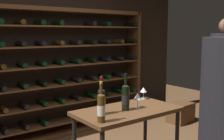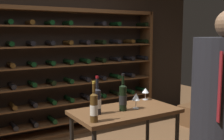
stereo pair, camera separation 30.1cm
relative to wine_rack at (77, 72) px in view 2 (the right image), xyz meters
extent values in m
cube|color=black|center=(-0.29, 0.21, 0.43)|extent=(5.78, 0.10, 2.92)
cube|color=brown|center=(1.47, 0.00, 0.01)|extent=(0.06, 0.32, 2.08)
cube|color=brown|center=(0.00, 0.00, 1.02)|extent=(2.94, 0.32, 0.06)
cube|color=brown|center=(0.00, 0.00, -1.00)|extent=(2.94, 0.32, 0.06)
cube|color=brown|center=(0.00, 0.00, -0.81)|extent=(2.86, 0.32, 0.02)
cylinder|color=black|center=(-1.06, 0.00, -0.76)|extent=(0.08, 0.30, 0.08)
cylinder|color=black|center=(-0.76, 0.00, -0.76)|extent=(0.08, 0.30, 0.08)
cylinder|color=black|center=(-0.45, 0.00, -0.76)|extent=(0.08, 0.30, 0.08)
cylinder|color=#4C3314|center=(0.16, 0.00, -0.76)|extent=(0.08, 0.30, 0.08)
cylinder|color=black|center=(0.46, 0.00, -0.76)|extent=(0.08, 0.30, 0.08)
cylinder|color=black|center=(0.76, 0.00, -0.76)|extent=(0.08, 0.30, 0.08)
cylinder|color=black|center=(1.07, 0.00, -0.76)|extent=(0.08, 0.30, 0.08)
cube|color=brown|center=(0.00, 0.00, -0.50)|extent=(2.86, 0.32, 0.02)
cylinder|color=#4C3314|center=(-1.06, 0.00, -0.44)|extent=(0.08, 0.30, 0.08)
cylinder|color=black|center=(-0.76, 0.00, -0.44)|extent=(0.08, 0.30, 0.08)
cylinder|color=black|center=(-0.45, 0.00, -0.44)|extent=(0.08, 0.30, 0.08)
cylinder|color=black|center=(-0.15, 0.00, -0.44)|extent=(0.08, 0.30, 0.08)
cylinder|color=black|center=(0.16, 0.00, -0.44)|extent=(0.08, 0.30, 0.08)
cylinder|color=black|center=(0.46, 0.00, -0.44)|extent=(0.08, 0.30, 0.08)
cylinder|color=black|center=(0.76, 0.00, -0.44)|extent=(0.08, 0.30, 0.08)
cylinder|color=black|center=(1.07, 0.00, -0.44)|extent=(0.08, 0.30, 0.08)
cylinder|color=black|center=(1.37, 0.00, -0.44)|extent=(0.08, 0.30, 0.08)
cube|color=brown|center=(0.00, 0.00, -0.18)|extent=(2.86, 0.32, 0.02)
cylinder|color=black|center=(-1.06, 0.00, -0.13)|extent=(0.08, 0.30, 0.08)
cylinder|color=black|center=(-0.76, 0.00, -0.13)|extent=(0.08, 0.30, 0.08)
cylinder|color=black|center=(-0.45, 0.00, -0.13)|extent=(0.08, 0.30, 0.08)
cylinder|color=black|center=(-0.15, 0.00, -0.13)|extent=(0.08, 0.30, 0.08)
cylinder|color=black|center=(0.16, 0.00, -0.13)|extent=(0.08, 0.30, 0.08)
cylinder|color=black|center=(0.46, 0.00, -0.13)|extent=(0.08, 0.30, 0.08)
cylinder|color=black|center=(0.76, 0.00, -0.13)|extent=(0.08, 0.30, 0.08)
cylinder|color=black|center=(1.07, 0.00, -0.13)|extent=(0.08, 0.30, 0.08)
cube|color=brown|center=(0.00, 0.00, 0.13)|extent=(2.86, 0.32, 0.02)
cylinder|color=#4C3314|center=(-1.06, 0.00, 0.19)|extent=(0.08, 0.30, 0.08)
cylinder|color=black|center=(-0.76, 0.00, 0.19)|extent=(0.08, 0.30, 0.08)
cylinder|color=black|center=(-0.45, 0.00, 0.19)|extent=(0.08, 0.30, 0.08)
cylinder|color=black|center=(-0.15, 0.00, 0.19)|extent=(0.08, 0.30, 0.08)
cylinder|color=black|center=(0.16, 0.00, 0.19)|extent=(0.08, 0.30, 0.08)
cylinder|color=black|center=(0.46, 0.00, 0.19)|extent=(0.08, 0.30, 0.08)
cylinder|color=black|center=(0.76, 0.00, 0.19)|extent=(0.08, 0.30, 0.08)
cylinder|color=black|center=(1.07, 0.00, 0.19)|extent=(0.08, 0.30, 0.08)
cylinder|color=black|center=(1.37, 0.00, 0.19)|extent=(0.08, 0.30, 0.08)
cube|color=brown|center=(0.00, 0.00, 0.44)|extent=(2.86, 0.32, 0.02)
cylinder|color=black|center=(-1.06, 0.00, 0.50)|extent=(0.08, 0.30, 0.08)
cylinder|color=black|center=(-0.76, 0.00, 0.50)|extent=(0.08, 0.30, 0.08)
cylinder|color=black|center=(-0.45, 0.00, 0.50)|extent=(0.08, 0.30, 0.08)
cylinder|color=#4C3314|center=(-0.15, 0.00, 0.50)|extent=(0.08, 0.30, 0.08)
cylinder|color=black|center=(0.16, 0.00, 0.50)|extent=(0.08, 0.30, 0.08)
cylinder|color=black|center=(0.46, 0.00, 0.50)|extent=(0.08, 0.30, 0.08)
cylinder|color=black|center=(0.76, 0.00, 0.50)|extent=(0.08, 0.30, 0.08)
cylinder|color=#4C3314|center=(1.07, 0.00, 0.50)|extent=(0.08, 0.30, 0.08)
cylinder|color=black|center=(1.37, 0.00, 0.50)|extent=(0.08, 0.30, 0.08)
cube|color=brown|center=(0.00, 0.00, 0.76)|extent=(2.86, 0.32, 0.02)
cylinder|color=black|center=(-1.06, 0.00, 0.81)|extent=(0.08, 0.30, 0.08)
cylinder|color=#4C3314|center=(-0.76, 0.00, 0.81)|extent=(0.08, 0.30, 0.08)
cylinder|color=black|center=(-0.45, 0.00, 0.81)|extent=(0.08, 0.30, 0.08)
cylinder|color=black|center=(-0.15, 0.00, 0.81)|extent=(0.08, 0.30, 0.08)
cylinder|color=black|center=(0.46, 0.00, 0.81)|extent=(0.08, 0.30, 0.08)
cylinder|color=black|center=(0.76, 0.00, 0.81)|extent=(0.08, 0.30, 0.08)
cylinder|color=black|center=(1.37, 0.00, 0.81)|extent=(0.08, 0.30, 0.08)
cube|color=brown|center=(-0.32, -1.94, -0.16)|extent=(1.10, 0.60, 0.04)
cylinder|color=black|center=(0.18, -1.69, -0.61)|extent=(0.04, 0.04, 0.85)
cube|color=maroon|center=(-0.35, -3.10, 0.30)|extent=(0.03, 0.05, 0.48)
cube|color=brown|center=(1.98, -0.78, -0.85)|extent=(0.51, 0.38, 0.37)
cylinder|color=black|center=(-0.65, -1.94, -0.02)|extent=(0.07, 0.07, 0.24)
cone|color=black|center=(-0.65, -1.94, 0.11)|extent=(0.07, 0.07, 0.03)
cylinder|color=black|center=(-0.65, -1.94, 0.17)|extent=(0.03, 0.03, 0.10)
cylinder|color=maroon|center=(-0.65, -1.94, 0.23)|extent=(0.03, 0.03, 0.02)
cylinder|color=silver|center=(-0.65, -1.94, -0.03)|extent=(0.08, 0.08, 0.09)
cylinder|color=black|center=(-0.36, -1.96, -0.01)|extent=(0.08, 0.08, 0.25)
cone|color=black|center=(-0.36, -1.96, 0.12)|extent=(0.08, 0.08, 0.03)
cylinder|color=black|center=(-0.36, -1.96, 0.18)|extent=(0.03, 0.03, 0.09)
cylinder|color=black|center=(-0.36, -1.96, 0.24)|extent=(0.03, 0.03, 0.02)
cylinder|color=black|center=(-0.36, -1.96, -0.03)|extent=(0.08, 0.08, 0.10)
cylinder|color=#4C3314|center=(-0.79, -2.14, -0.02)|extent=(0.07, 0.07, 0.25)
cone|color=#4C3314|center=(-0.79, -2.14, 0.12)|extent=(0.07, 0.07, 0.03)
cylinder|color=#4C3314|center=(-0.79, -2.14, 0.17)|extent=(0.03, 0.03, 0.08)
cylinder|color=#B7932D|center=(-0.79, -2.14, 0.22)|extent=(0.03, 0.03, 0.02)
cylinder|color=silver|center=(-0.79, -2.14, -0.03)|extent=(0.07, 0.07, 0.09)
cylinder|color=silver|center=(0.13, -1.70, -0.14)|extent=(0.07, 0.07, 0.00)
cylinder|color=silver|center=(0.13, -1.70, -0.10)|extent=(0.01, 0.01, 0.08)
cone|color=silver|center=(0.13, -1.70, -0.03)|extent=(0.08, 0.08, 0.06)
cylinder|color=#590A14|center=(0.13, -1.70, -0.04)|extent=(0.05, 0.05, 0.02)
cylinder|color=silver|center=(-0.20, -1.97, -0.14)|extent=(0.07, 0.07, 0.00)
cylinder|color=silver|center=(-0.20, -1.97, -0.09)|extent=(0.01, 0.01, 0.09)
cone|color=silver|center=(-0.20, -1.97, -0.01)|extent=(0.08, 0.08, 0.07)
cylinder|color=#590A14|center=(-0.20, -1.97, -0.03)|extent=(0.05, 0.05, 0.02)
camera|label=1|loc=(-2.17, -4.13, 0.66)|focal=44.84mm
camera|label=2|loc=(-1.92, -4.30, 0.66)|focal=44.84mm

